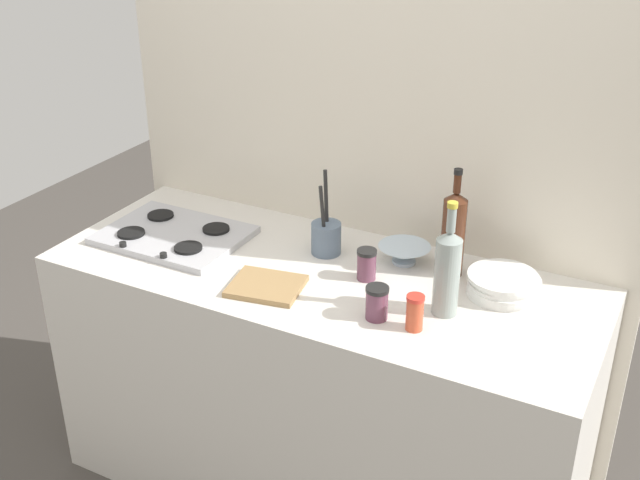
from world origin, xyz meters
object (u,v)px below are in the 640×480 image
utensil_crock (326,236)px  condiment_jar_spare (377,303)px  stovetop_hob (174,235)px  cutting_board (266,286)px  condiment_jar_front (367,264)px  wine_bottle_mid_left (447,271)px  wine_bottle_leftmost (453,233)px  mixing_bowl (404,253)px  plate_stack (503,285)px  condiment_jar_rear (415,312)px

utensil_crock → condiment_jar_spare: utensil_crock is taller
stovetop_hob → cutting_board: stovetop_hob is taller
stovetop_hob → cutting_board: size_ratio=2.22×
condiment_jar_front → utensil_crock: bearing=153.0°
wine_bottle_mid_left → cutting_board: 0.57m
condiment_jar_spare → utensil_crock: bearing=136.9°
stovetop_hob → condiment_jar_front: condiment_jar_front is taller
utensil_crock → cutting_board: size_ratio=1.31×
wine_bottle_leftmost → condiment_jar_front: (-0.23, -0.15, -0.10)m
wine_bottle_mid_left → mixing_bowl: 0.34m
stovetop_hob → plate_stack: (1.13, 0.16, 0.02)m
utensil_crock → condiment_jar_front: bearing=-27.0°
wine_bottle_mid_left → cutting_board: wine_bottle_mid_left is taller
plate_stack → utensil_crock: size_ratio=0.78×
wine_bottle_mid_left → condiment_jar_spare: size_ratio=3.45×
wine_bottle_mid_left → utensil_crock: 0.52m
utensil_crock → condiment_jar_spare: (0.32, -0.30, -0.01)m
wine_bottle_mid_left → condiment_jar_rear: (-0.05, -0.13, -0.09)m
utensil_crock → condiment_jar_rear: bearing=-34.6°
plate_stack → wine_bottle_mid_left: size_ratio=0.63×
condiment_jar_front → cutting_board: (-0.25, -0.20, -0.04)m
plate_stack → condiment_jar_rear: condiment_jar_rear is taller
wine_bottle_leftmost → condiment_jar_front: size_ratio=3.55×
wine_bottle_leftmost → mixing_bowl: bearing=178.7°
stovetop_hob → cutting_board: 0.49m
condiment_jar_spare → cutting_board: condiment_jar_spare is taller
plate_stack → condiment_jar_front: bearing=-165.6°
condiment_jar_spare → wine_bottle_leftmost: bearing=73.9°
condiment_jar_rear → mixing_bowl: bearing=116.4°
wine_bottle_mid_left → utensil_crock: wine_bottle_mid_left is taller
wine_bottle_leftmost → wine_bottle_mid_left: bearing=-74.8°
wine_bottle_leftmost → condiment_jar_rear: 0.37m
cutting_board → condiment_jar_spare: bearing=0.5°
utensil_crock → stovetop_hob: bearing=-163.8°
utensil_crock → condiment_jar_front: size_ratio=2.83×
wine_bottle_leftmost → utensil_crock: wine_bottle_leftmost is taller
stovetop_hob → wine_bottle_leftmost: (0.95, 0.21, 0.13)m
wine_bottle_leftmost → condiment_jar_rear: bearing=-87.3°
stovetop_hob → condiment_jar_spare: (0.84, -0.15, 0.04)m
wine_bottle_leftmost → utensil_crock: (-0.42, -0.05, -0.09)m
utensil_crock → wine_bottle_leftmost: bearing=7.3°
utensil_crock → cutting_board: (-0.05, -0.30, -0.05)m
plate_stack → condiment_jar_front: (-0.41, -0.11, 0.02)m
plate_stack → stovetop_hob: bearing=-172.0°
wine_bottle_mid_left → condiment_jar_front: 0.31m
condiment_jar_front → condiment_jar_spare: (0.12, -0.20, 0.00)m
plate_stack → cutting_board: size_ratio=1.02×
condiment_jar_front → wine_bottle_leftmost: bearing=34.2°
condiment_jar_front → cutting_board: condiment_jar_front is taller
condiment_jar_front → condiment_jar_spare: 0.24m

